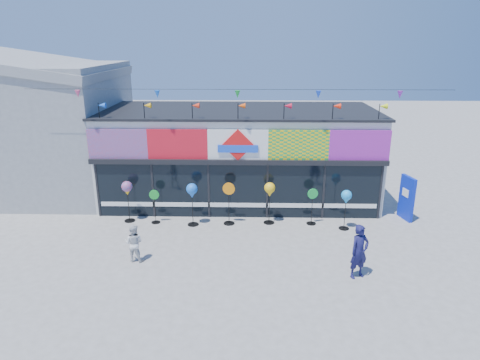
{
  "coord_description": "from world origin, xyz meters",
  "views": [
    {
      "loc": [
        0.47,
        -13.09,
        7.03
      ],
      "look_at": [
        0.12,
        2.0,
        2.09
      ],
      "focal_mm": 32.0,
      "sensor_mm": 36.0,
      "label": 1
    }
  ],
  "objects_px": {
    "spinner_1": "(155,206)",
    "spinner_3": "(229,202)",
    "spinner_5": "(312,205)",
    "blue_sign": "(407,198)",
    "spinner_6": "(346,198)",
    "spinner_2": "(192,192)",
    "adult_man": "(359,252)",
    "spinner_0": "(127,189)",
    "child": "(134,243)",
    "spinner_4": "(270,191)"
  },
  "relations": [
    {
      "from": "spinner_2",
      "to": "spinner_5",
      "type": "xyz_separation_m",
      "value": [
        4.74,
        0.21,
        -0.6
      ]
    },
    {
      "from": "blue_sign",
      "to": "spinner_6",
      "type": "bearing_deg",
      "value": -172.13
    },
    {
      "from": "spinner_0",
      "to": "spinner_1",
      "type": "bearing_deg",
      "value": -7.15
    },
    {
      "from": "spinner_1",
      "to": "child",
      "type": "bearing_deg",
      "value": -90.59
    },
    {
      "from": "spinner_0",
      "to": "adult_man",
      "type": "xyz_separation_m",
      "value": [
        8.27,
        -4.13,
        -0.5
      ]
    },
    {
      "from": "adult_man",
      "to": "spinner_0",
      "type": "bearing_deg",
      "value": 128.55
    },
    {
      "from": "spinner_2",
      "to": "spinner_5",
      "type": "height_order",
      "value": "spinner_2"
    },
    {
      "from": "child",
      "to": "spinner_1",
      "type": "bearing_deg",
      "value": -82.4
    },
    {
      "from": "spinner_0",
      "to": "spinner_4",
      "type": "bearing_deg",
      "value": -0.55
    },
    {
      "from": "blue_sign",
      "to": "spinner_6",
      "type": "relative_size",
      "value": 1.14
    },
    {
      "from": "spinner_3",
      "to": "adult_man",
      "type": "height_order",
      "value": "spinner_3"
    },
    {
      "from": "spinner_3",
      "to": "adult_man",
      "type": "xyz_separation_m",
      "value": [
        4.19,
        -3.96,
        -0.05
      ]
    },
    {
      "from": "spinner_1",
      "to": "adult_man",
      "type": "xyz_separation_m",
      "value": [
        7.17,
        -4.0,
        0.13
      ]
    },
    {
      "from": "spinner_6",
      "to": "spinner_1",
      "type": "bearing_deg",
      "value": 176.82
    },
    {
      "from": "blue_sign",
      "to": "adult_man",
      "type": "height_order",
      "value": "blue_sign"
    },
    {
      "from": "spinner_0",
      "to": "spinner_2",
      "type": "bearing_deg",
      "value": -6.84
    },
    {
      "from": "spinner_3",
      "to": "spinner_5",
      "type": "bearing_deg",
      "value": 1.11
    },
    {
      "from": "blue_sign",
      "to": "adult_man",
      "type": "xyz_separation_m",
      "value": [
        -3.04,
        -4.64,
        -0.05
      ]
    },
    {
      "from": "spinner_1",
      "to": "spinner_6",
      "type": "relative_size",
      "value": 0.88
    },
    {
      "from": "spinner_0",
      "to": "child",
      "type": "distance_m",
      "value": 3.51
    },
    {
      "from": "spinner_1",
      "to": "spinner_4",
      "type": "bearing_deg",
      "value": 1.04
    },
    {
      "from": "spinner_0",
      "to": "spinner_3",
      "type": "xyz_separation_m",
      "value": [
        4.07,
        -0.18,
        -0.45
      ]
    },
    {
      "from": "spinner_3",
      "to": "spinner_4",
      "type": "height_order",
      "value": "spinner_3"
    },
    {
      "from": "spinner_2",
      "to": "spinner_6",
      "type": "bearing_deg",
      "value": -2.29
    },
    {
      "from": "spinner_1",
      "to": "spinner_3",
      "type": "xyz_separation_m",
      "value": [
        2.97,
        -0.04,
        0.18
      ]
    },
    {
      "from": "spinner_5",
      "to": "adult_man",
      "type": "xyz_separation_m",
      "value": [
        0.89,
        -4.02,
        0.08
      ]
    },
    {
      "from": "spinner_2",
      "to": "spinner_6",
      "type": "relative_size",
      "value": 1.09
    },
    {
      "from": "spinner_0",
      "to": "spinner_2",
      "type": "distance_m",
      "value": 2.66
    },
    {
      "from": "spinner_3",
      "to": "spinner_6",
      "type": "bearing_deg",
      "value": -4.8
    },
    {
      "from": "spinner_1",
      "to": "spinner_2",
      "type": "height_order",
      "value": "spinner_2"
    },
    {
      "from": "spinner_2",
      "to": "child",
      "type": "distance_m",
      "value": 3.43
    },
    {
      "from": "spinner_5",
      "to": "child",
      "type": "bearing_deg",
      "value": -153.43
    },
    {
      "from": "spinner_2",
      "to": "child",
      "type": "height_order",
      "value": "spinner_2"
    },
    {
      "from": "spinner_1",
      "to": "spinner_6",
      "type": "distance_m",
      "value": 7.53
    },
    {
      "from": "spinner_3",
      "to": "adult_man",
      "type": "relative_size",
      "value": 1.0
    },
    {
      "from": "spinner_3",
      "to": "spinner_6",
      "type": "distance_m",
      "value": 4.56
    },
    {
      "from": "adult_man",
      "to": "spinner_1",
      "type": "bearing_deg",
      "value": 125.97
    },
    {
      "from": "spinner_2",
      "to": "spinner_4",
      "type": "height_order",
      "value": "spinner_2"
    },
    {
      "from": "spinner_4",
      "to": "child",
      "type": "height_order",
      "value": "spinner_4"
    },
    {
      "from": "spinner_1",
      "to": "spinner_2",
      "type": "xyz_separation_m",
      "value": [
        1.54,
        -0.18,
        0.65
      ]
    },
    {
      "from": "blue_sign",
      "to": "spinner_1",
      "type": "xyz_separation_m",
      "value": [
        -10.2,
        -0.64,
        -0.17
      ]
    },
    {
      "from": "child",
      "to": "spinner_6",
      "type": "bearing_deg",
      "value": -151.99
    },
    {
      "from": "spinner_1",
      "to": "spinner_4",
      "type": "xyz_separation_m",
      "value": [
        4.58,
        0.08,
        0.63
      ]
    },
    {
      "from": "spinner_1",
      "to": "spinner_6",
      "type": "bearing_deg",
      "value": -3.18
    },
    {
      "from": "spinner_4",
      "to": "spinner_5",
      "type": "distance_m",
      "value": 1.79
    },
    {
      "from": "spinner_5",
      "to": "spinner_6",
      "type": "distance_m",
      "value": 1.39
    },
    {
      "from": "spinner_0",
      "to": "spinner_6",
      "type": "xyz_separation_m",
      "value": [
        8.6,
        -0.56,
        -0.09
      ]
    },
    {
      "from": "spinner_2",
      "to": "adult_man",
      "type": "height_order",
      "value": "spinner_2"
    },
    {
      "from": "child",
      "to": "spinner_4",
      "type": "bearing_deg",
      "value": -136.97
    },
    {
      "from": "spinner_0",
      "to": "spinner_3",
      "type": "distance_m",
      "value": 4.1
    }
  ]
}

